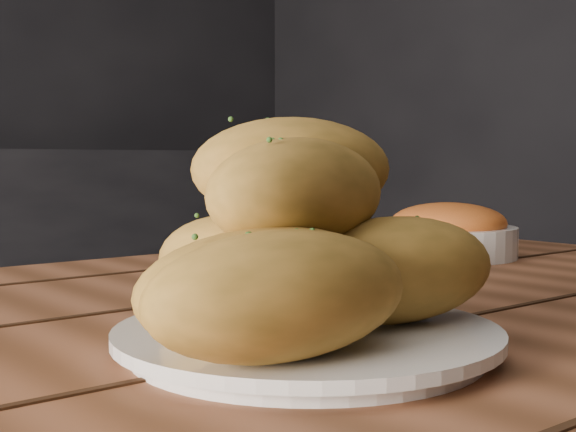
{
  "coord_description": "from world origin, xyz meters",
  "views": [
    {
      "loc": [
        0.09,
        -0.4,
        0.88
      ],
      "look_at": [
        0.43,
        0.01,
        0.84
      ],
      "focal_mm": 50.0,
      "sensor_mm": 36.0,
      "label": 1
    }
  ],
  "objects_px": {
    "bread_rolls": "(299,246)",
    "skillet": "(310,253)",
    "bowl": "(448,232)",
    "plate": "(307,340)"
  },
  "relations": [
    {
      "from": "bread_rolls",
      "to": "skillet",
      "type": "bearing_deg",
      "value": 47.93
    },
    {
      "from": "bread_rolls",
      "to": "bowl",
      "type": "distance_m",
      "value": 0.57
    },
    {
      "from": "bread_rolls",
      "to": "bowl",
      "type": "height_order",
      "value": "bread_rolls"
    },
    {
      "from": "plate",
      "to": "bowl",
      "type": "distance_m",
      "value": 0.56
    },
    {
      "from": "bowl",
      "to": "bread_rolls",
      "type": "bearing_deg",
      "value": -150.07
    },
    {
      "from": "skillet",
      "to": "bowl",
      "type": "relative_size",
      "value": 2.23
    },
    {
      "from": "bread_rolls",
      "to": "plate",
      "type": "bearing_deg",
      "value": 28.66
    },
    {
      "from": "skillet",
      "to": "bread_rolls",
      "type": "bearing_deg",
      "value": -132.07
    },
    {
      "from": "plate",
      "to": "bread_rolls",
      "type": "xyz_separation_m",
      "value": [
        -0.01,
        -0.01,
        0.06
      ]
    },
    {
      "from": "plate",
      "to": "skillet",
      "type": "height_order",
      "value": "skillet"
    }
  ]
}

